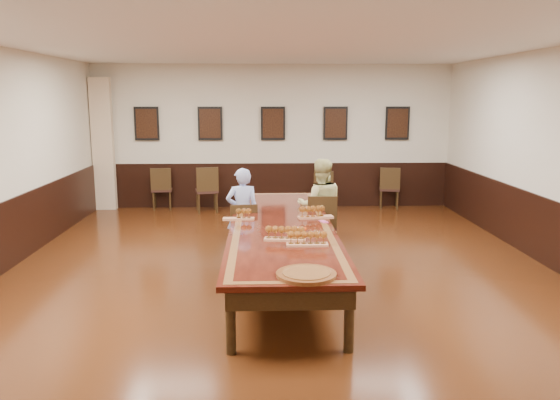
{
  "coord_description": "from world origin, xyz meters",
  "views": [
    {
      "loc": [
        -0.27,
        -7.32,
        2.49
      ],
      "look_at": [
        0.0,
        0.5,
        1.0
      ],
      "focal_mm": 35.0,
      "sensor_mm": 36.0,
      "label": 1
    }
  ],
  "objects_px": {
    "spare_chair_d": "(389,187)",
    "spare_chair_b": "(207,189)",
    "spare_chair_a": "(162,188)",
    "spare_chair_c": "(324,190)",
    "chair_woman": "(321,224)",
    "person_woman": "(320,206)",
    "person_man": "(243,212)",
    "carved_platter": "(306,274)",
    "conference_table": "(281,234)",
    "chair_man": "(243,230)"
  },
  "relations": [
    {
      "from": "person_man",
      "to": "spare_chair_b",
      "type": "bearing_deg",
      "value": -81.9
    },
    {
      "from": "chair_man",
      "to": "spare_chair_d",
      "type": "xyz_separation_m",
      "value": [
        3.18,
        3.8,
        0.03
      ]
    },
    {
      "from": "chair_woman",
      "to": "spare_chair_b",
      "type": "xyz_separation_m",
      "value": [
        -2.14,
        3.32,
        0.02
      ]
    },
    {
      "from": "chair_woman",
      "to": "spare_chair_d",
      "type": "distance_m",
      "value": 4.12
    },
    {
      "from": "spare_chair_b",
      "to": "conference_table",
      "type": "bearing_deg",
      "value": 96.64
    },
    {
      "from": "chair_man",
      "to": "spare_chair_a",
      "type": "distance_m",
      "value": 4.31
    },
    {
      "from": "chair_woman",
      "to": "spare_chair_d",
      "type": "bearing_deg",
      "value": -118.38
    },
    {
      "from": "spare_chair_c",
      "to": "spare_chair_d",
      "type": "xyz_separation_m",
      "value": [
        1.5,
        0.25,
        0.02
      ]
    },
    {
      "from": "spare_chair_d",
      "to": "spare_chair_a",
      "type": "bearing_deg",
      "value": 9.94
    },
    {
      "from": "person_woman",
      "to": "carved_platter",
      "type": "xyz_separation_m",
      "value": [
        -0.51,
        -3.45,
        0.01
      ]
    },
    {
      "from": "chair_man",
      "to": "spare_chair_a",
      "type": "height_order",
      "value": "spare_chair_a"
    },
    {
      "from": "spare_chair_b",
      "to": "spare_chair_c",
      "type": "relative_size",
      "value": 1.11
    },
    {
      "from": "spare_chair_a",
      "to": "spare_chair_b",
      "type": "distance_m",
      "value": 1.09
    },
    {
      "from": "person_man",
      "to": "conference_table",
      "type": "height_order",
      "value": "person_man"
    },
    {
      "from": "spare_chair_d",
      "to": "conference_table",
      "type": "bearing_deg",
      "value": 71.55
    },
    {
      "from": "spare_chair_d",
      "to": "chair_man",
      "type": "bearing_deg",
      "value": 60.54
    },
    {
      "from": "chair_woman",
      "to": "spare_chair_c",
      "type": "bearing_deg",
      "value": -97.64
    },
    {
      "from": "spare_chair_b",
      "to": "spare_chair_d",
      "type": "height_order",
      "value": "spare_chair_b"
    },
    {
      "from": "spare_chair_a",
      "to": "conference_table",
      "type": "relative_size",
      "value": 0.19
    },
    {
      "from": "spare_chair_b",
      "to": "carved_platter",
      "type": "relative_size",
      "value": 1.66
    },
    {
      "from": "spare_chair_a",
      "to": "spare_chair_d",
      "type": "relative_size",
      "value": 1.01
    },
    {
      "from": "person_man",
      "to": "carved_platter",
      "type": "distance_m",
      "value": 3.34
    },
    {
      "from": "person_woman",
      "to": "conference_table",
      "type": "xyz_separation_m",
      "value": [
        -0.67,
        -1.23,
        -0.15
      ]
    },
    {
      "from": "chair_woman",
      "to": "spare_chair_a",
      "type": "bearing_deg",
      "value": -49.29
    },
    {
      "from": "spare_chair_a",
      "to": "person_man",
      "type": "height_order",
      "value": "person_man"
    },
    {
      "from": "spare_chair_d",
      "to": "spare_chair_b",
      "type": "bearing_deg",
      "value": 14.66
    },
    {
      "from": "chair_woman",
      "to": "carved_platter",
      "type": "bearing_deg",
      "value": 81.28
    },
    {
      "from": "spare_chair_a",
      "to": "conference_table",
      "type": "xyz_separation_m",
      "value": [
        2.49,
        -4.8,
        0.14
      ]
    },
    {
      "from": "spare_chair_d",
      "to": "person_man",
      "type": "relative_size",
      "value": 0.67
    },
    {
      "from": "person_man",
      "to": "carved_platter",
      "type": "xyz_separation_m",
      "value": [
        0.73,
        -3.26,
        0.07
      ]
    },
    {
      "from": "chair_man",
      "to": "conference_table",
      "type": "relative_size",
      "value": 0.18
    },
    {
      "from": "spare_chair_a",
      "to": "carved_platter",
      "type": "height_order",
      "value": "spare_chair_a"
    },
    {
      "from": "carved_platter",
      "to": "conference_table",
      "type": "bearing_deg",
      "value": 94.18
    },
    {
      "from": "spare_chair_a",
      "to": "chair_man",
      "type": "bearing_deg",
      "value": 111.61
    },
    {
      "from": "conference_table",
      "to": "chair_man",
      "type": "bearing_deg",
      "value": 120.5
    },
    {
      "from": "person_man",
      "to": "person_woman",
      "type": "relative_size",
      "value": 0.92
    },
    {
      "from": "spare_chair_c",
      "to": "spare_chair_d",
      "type": "bearing_deg",
      "value": -158.44
    },
    {
      "from": "person_man",
      "to": "carved_platter",
      "type": "height_order",
      "value": "person_man"
    },
    {
      "from": "spare_chair_d",
      "to": "conference_table",
      "type": "distance_m",
      "value": 5.43
    },
    {
      "from": "chair_man",
      "to": "conference_table",
      "type": "distance_m",
      "value": 1.11
    },
    {
      "from": "spare_chair_d",
      "to": "conference_table",
      "type": "xyz_separation_m",
      "value": [
        -2.62,
        -4.75,
        0.14
      ]
    },
    {
      "from": "chair_woman",
      "to": "spare_chair_d",
      "type": "height_order",
      "value": "chair_woman"
    },
    {
      "from": "person_man",
      "to": "spare_chair_d",
      "type": "bearing_deg",
      "value": -137.32
    },
    {
      "from": "spare_chair_b",
      "to": "person_man",
      "type": "relative_size",
      "value": 0.71
    },
    {
      "from": "spare_chair_d",
      "to": "person_woman",
      "type": "height_order",
      "value": "person_woman"
    },
    {
      "from": "carved_platter",
      "to": "chair_man",
      "type": "bearing_deg",
      "value": 102.81
    },
    {
      "from": "chair_man",
      "to": "spare_chair_a",
      "type": "xyz_separation_m",
      "value": [
        -1.93,
        3.85,
        0.03
      ]
    },
    {
      "from": "spare_chair_c",
      "to": "person_man",
      "type": "bearing_deg",
      "value": 76.16
    },
    {
      "from": "spare_chair_c",
      "to": "person_man",
      "type": "distance_m",
      "value": 3.86
    },
    {
      "from": "spare_chair_c",
      "to": "person_woman",
      "type": "height_order",
      "value": "person_woman"
    }
  ]
}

